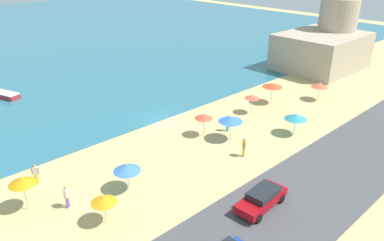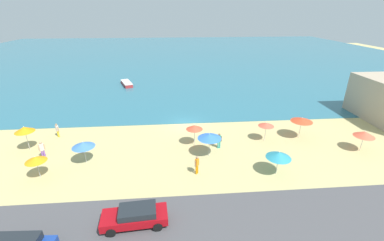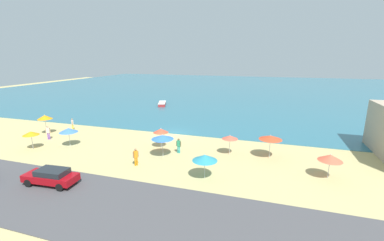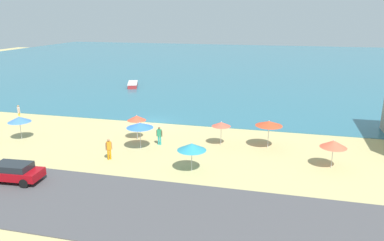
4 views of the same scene
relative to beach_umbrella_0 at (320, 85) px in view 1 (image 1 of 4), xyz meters
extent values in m
plane|color=tan|center=(-17.83, 8.38, -1.94)|extent=(160.00, 160.00, 0.00)
cube|color=#49484B|center=(-17.83, -9.62, -1.91)|extent=(80.00, 8.00, 0.06)
cylinder|color=#B2B2B7|center=(0.00, 0.00, -1.08)|extent=(0.05, 0.05, 1.72)
cone|color=#ED5A3E|center=(0.00, 0.00, 0.00)|extent=(2.02, 2.02, 0.55)
sphere|color=silver|center=(0.00, 0.00, 0.31)|extent=(0.08, 0.08, 0.08)
cylinder|color=#B2B2B7|center=(-10.33, -3.25, -1.08)|extent=(0.05, 0.05, 1.73)
cone|color=teal|center=(-10.33, -3.25, 0.00)|extent=(2.19, 2.19, 0.53)
sphere|color=silver|center=(-10.33, -3.25, 0.29)|extent=(0.08, 0.08, 0.08)
cylinder|color=#B2B2B7|center=(-34.49, 3.01, -0.85)|extent=(0.05, 0.05, 2.20)
cone|color=orange|center=(-34.49, 3.01, 0.47)|extent=(1.90, 1.90, 0.54)
sphere|color=silver|center=(-34.49, 3.01, 0.77)|extent=(0.08, 0.08, 0.08)
cylinder|color=#B2B2B7|center=(-9.20, 3.05, -1.02)|extent=(0.05, 0.05, 1.84)
cone|color=#DD5740|center=(-9.20, 3.05, 0.03)|extent=(1.72, 1.72, 0.37)
sphere|color=silver|center=(-9.20, 3.05, 0.25)|extent=(0.08, 0.08, 0.08)
cylinder|color=#B2B2B7|center=(-31.19, -2.09, -1.08)|extent=(0.05, 0.05, 1.73)
cone|color=orange|center=(-31.19, -2.09, -0.04)|extent=(1.75, 1.75, 0.44)
sphere|color=silver|center=(-31.19, -2.09, 0.21)|extent=(0.08, 0.08, 0.08)
cylinder|color=#B2B2B7|center=(-15.90, 0.35, -0.94)|extent=(0.05, 0.05, 2.01)
cone|color=blue|center=(-15.90, 0.35, 0.23)|extent=(2.36, 2.36, 0.44)
sphere|color=silver|center=(-15.90, 0.35, 0.48)|extent=(0.08, 0.08, 0.08)
cylinder|color=#B2B2B7|center=(-27.89, 0.08, -1.07)|extent=(0.05, 0.05, 1.76)
cone|color=#3F74C1|center=(-27.89, 0.08, 0.01)|extent=(2.10, 2.10, 0.50)
sphere|color=silver|center=(-27.89, 0.08, 0.29)|extent=(0.08, 0.08, 0.08)
cylinder|color=#B2B2B7|center=(-5.03, 3.37, -0.89)|extent=(0.05, 0.05, 2.10)
cone|color=#D84625|center=(-5.03, 3.37, 0.31)|extent=(2.38, 2.38, 0.41)
sphere|color=silver|center=(-5.03, 3.37, 0.55)|extent=(0.08, 0.08, 0.08)
cylinder|color=#B2B2B7|center=(-17.16, 2.72, -0.98)|extent=(0.05, 0.05, 1.93)
cone|color=#E74E32|center=(-17.16, 2.72, 0.16)|extent=(1.77, 1.77, 0.46)
sphere|color=silver|center=(-17.16, 2.72, 0.42)|extent=(0.08, 0.08, 0.08)
cylinder|color=purple|center=(-32.23, 1.29, -1.50)|extent=(0.14, 0.14, 0.89)
cylinder|color=purple|center=(-32.38, 1.19, -1.50)|extent=(0.14, 0.14, 0.89)
cube|color=beige|center=(-32.30, 1.24, -0.71)|extent=(0.42, 0.38, 0.70)
sphere|color=tan|center=(-32.30, 1.24, -0.23)|extent=(0.22, 0.22, 0.22)
cylinder|color=tan|center=(-32.10, 1.37, -0.76)|extent=(0.09, 0.09, 0.63)
cylinder|color=tan|center=(-32.51, 1.11, -0.76)|extent=(0.09, 0.09, 0.63)
cylinder|color=orange|center=(-17.37, -2.58, -1.51)|extent=(0.14, 0.14, 0.86)
cylinder|color=orange|center=(-17.49, -2.71, -1.51)|extent=(0.14, 0.14, 0.86)
cube|color=orange|center=(-17.43, -2.65, -0.74)|extent=(0.41, 0.41, 0.68)
sphere|color=#9F7653|center=(-17.43, -2.65, -0.27)|extent=(0.22, 0.22, 0.22)
cylinder|color=#9F7653|center=(-17.27, -2.47, -0.79)|extent=(0.09, 0.09, 0.61)
cylinder|color=#9F7653|center=(-17.60, -2.82, -0.79)|extent=(0.09, 0.09, 0.61)
cylinder|color=yellow|center=(-32.72, 5.94, -1.54)|extent=(0.14, 0.14, 0.81)
cylinder|color=yellow|center=(-32.58, 5.82, -1.54)|extent=(0.14, 0.14, 0.81)
cube|color=silver|center=(-32.65, 5.88, -0.82)|extent=(0.42, 0.40, 0.64)
sphere|color=#9C7752|center=(-32.65, 5.88, -0.36)|extent=(0.22, 0.22, 0.22)
cylinder|color=#9C7752|center=(-32.84, 6.04, -0.87)|extent=(0.09, 0.09, 0.58)
cylinder|color=#9C7752|center=(-32.47, 5.73, -0.87)|extent=(0.09, 0.09, 0.58)
cylinder|color=teal|center=(-14.72, 1.79, -1.54)|extent=(0.14, 0.14, 0.81)
cylinder|color=teal|center=(-14.54, 1.78, -1.54)|extent=(0.14, 0.14, 0.81)
cube|color=#2C9064|center=(-14.63, 1.79, -0.81)|extent=(0.37, 0.23, 0.64)
sphere|color=brown|center=(-14.63, 1.79, -0.36)|extent=(0.22, 0.22, 0.22)
cylinder|color=brown|center=(-14.87, 1.79, -0.86)|extent=(0.09, 0.09, 0.58)
cylinder|color=brown|center=(-14.39, 1.78, -0.86)|extent=(0.09, 0.09, 0.58)
cube|color=#A00A12|center=(-22.23, -8.24, -1.28)|extent=(4.52, 2.01, 0.58)
cube|color=#1E2328|center=(-22.01, -8.22, -0.76)|extent=(2.57, 1.67, 0.46)
cylinder|color=black|center=(-23.67, -9.15, -1.56)|extent=(0.65, 0.27, 0.64)
cylinder|color=black|center=(-23.79, -7.56, -1.56)|extent=(0.65, 0.27, 0.64)
cylinder|color=black|center=(-20.68, -8.93, -1.56)|extent=(0.65, 0.27, 0.64)
cylinder|color=black|center=(-20.80, -7.34, -1.56)|extent=(0.65, 0.27, 0.64)
cube|color=#AE2C2E|center=(-28.03, 27.43, -1.60)|extent=(2.89, 4.81, 0.59)
cube|color=silver|center=(-28.03, 27.43, -1.26)|extent=(2.96, 4.83, 0.08)
cube|color=tan|center=(12.56, 7.05, 0.75)|extent=(13.13, 10.40, 5.39)
cylinder|color=tan|center=(16.50, 7.05, 3.13)|extent=(5.83, 5.83, 10.16)
camera|label=1|loc=(-40.75, -20.82, 14.92)|focal=35.00mm
camera|label=2|loc=(-19.49, -21.82, 11.66)|focal=24.00mm
camera|label=3|loc=(-5.17, -23.29, 8.47)|focal=24.00mm
camera|label=4|loc=(-3.90, -28.70, 9.52)|focal=35.00mm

